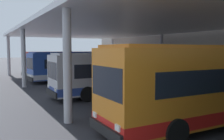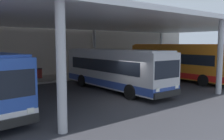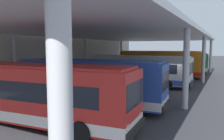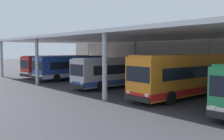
# 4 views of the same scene
# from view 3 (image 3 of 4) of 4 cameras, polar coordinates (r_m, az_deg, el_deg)

# --- Properties ---
(ground_plane) EXTENTS (200.00, 200.00, 0.00)m
(ground_plane) POSITION_cam_3_polar(r_m,az_deg,el_deg) (22.13, 14.13, -4.92)
(ground_plane) COLOR #333338
(platform_kerb) EXTENTS (42.00, 4.50, 0.18)m
(platform_kerb) POSITION_cam_3_polar(r_m,az_deg,el_deg) (27.21, -10.77, -2.69)
(platform_kerb) COLOR #A39E93
(platform_kerb) RESTS_ON ground
(station_building_facade) EXTENTS (48.00, 1.60, 7.04)m
(station_building_facade) POSITION_cam_3_polar(r_m,az_deg,el_deg) (29.04, -15.98, 4.51)
(station_building_facade) COLOR #ADA399
(station_building_facade) RESTS_ON ground
(canopy_shelter) EXTENTS (40.00, 17.00, 5.55)m
(canopy_shelter) POSITION_cam_3_polar(r_m,az_deg,el_deg) (23.63, 1.20, 8.85)
(canopy_shelter) COLOR silver
(canopy_shelter) RESTS_ON ground
(bus_nearest_bay) EXTENTS (3.28, 10.68, 3.17)m
(bus_nearest_bay) POSITION_cam_3_polar(r_m,az_deg,el_deg) (12.19, -18.33, -5.74)
(bus_nearest_bay) COLOR red
(bus_nearest_bay) RESTS_ON ground
(bus_second_bay) EXTENTS (3.31, 10.69, 3.17)m
(bus_second_bay) POSITION_cam_3_polar(r_m,az_deg,el_deg) (15.44, -5.97, -3.11)
(bus_second_bay) COLOR #284CA8
(bus_second_bay) RESTS_ON ground
(bus_middle_bay) EXTENTS (2.79, 10.55, 3.17)m
(bus_middle_bay) POSITION_cam_3_polar(r_m,az_deg,el_deg) (23.96, 7.15, 0.01)
(bus_middle_bay) COLOR #B7B7BC
(bus_middle_bay) RESTS_ON ground
(bus_far_bay) EXTENTS (2.86, 11.37, 3.57)m
(bus_far_bay) POSITION_cam_3_polar(r_m,az_deg,el_deg) (31.90, 12.12, 1.66)
(bus_far_bay) COLOR orange
(bus_far_bay) RESTS_ON ground
(bus_departing) EXTENTS (3.16, 10.66, 3.17)m
(bus_departing) POSITION_cam_3_polar(r_m,az_deg,el_deg) (37.82, 15.36, 1.92)
(bus_departing) COLOR #28844C
(bus_departing) RESTS_ON ground
(bench_waiting) EXTENTS (1.80, 0.45, 0.92)m
(bench_waiting) POSITION_cam_3_polar(r_m,az_deg,el_deg) (23.49, -18.39, -2.80)
(bench_waiting) COLOR brown
(bench_waiting) RESTS_ON platform_kerb
(trash_bin) EXTENTS (0.52, 0.52, 0.98)m
(trash_bin) POSITION_cam_3_polar(r_m,az_deg,el_deg) (26.25, -13.22, -1.76)
(trash_bin) COLOR maroon
(trash_bin) RESTS_ON platform_kerb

